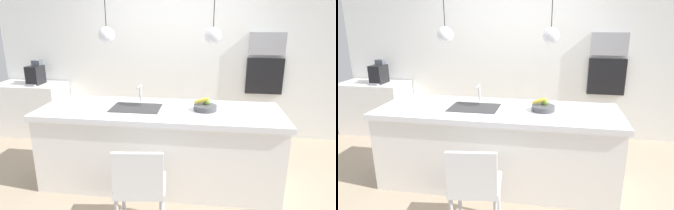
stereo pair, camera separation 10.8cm
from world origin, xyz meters
The scene contains 13 objects.
floor centered at (0.00, 0.00, 0.00)m, with size 6.60×6.60×0.00m, color tan.
back_wall centered at (0.00, 1.65, 1.30)m, with size 6.00×0.10×2.60m, color white.
kitchen_island centered at (0.00, 0.00, 0.46)m, with size 2.72×0.90×0.91m.
sink_basin centered at (-0.27, 0.00, 0.91)m, with size 0.56×0.40×0.02m, color #2D2D30.
faucet centered at (-0.27, 0.21, 1.06)m, with size 0.02×0.17×0.22m.
fruit_bowl centered at (0.51, 0.02, 0.96)m, with size 0.27×0.26×0.16m.
side_counter centered at (-2.40, 1.28, 0.43)m, with size 1.10×0.60×0.85m, color white.
coffee_machine centered at (-2.26, 1.28, 1.02)m, with size 0.20×0.35×0.38m.
microwave centered at (1.41, 1.58, 1.53)m, with size 0.54×0.08×0.34m, color #9E9EA3.
oven centered at (1.41, 1.58, 1.03)m, with size 0.56×0.08×0.56m, color black.
chair_near centered at (-0.03, -0.89, 0.49)m, with size 0.49×0.46×0.86m.
pendant_light_left centered at (-0.57, 0.00, 1.73)m, with size 0.17×0.17×0.77m.
pendant_light_right centered at (0.57, 0.00, 1.73)m, with size 0.17×0.17×0.77m.
Camera 2 is at (0.63, -3.09, 1.90)m, focal length 31.33 mm.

